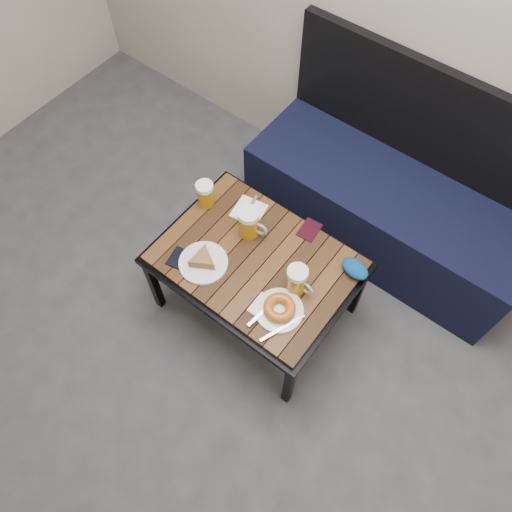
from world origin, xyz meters
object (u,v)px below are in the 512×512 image
Objects in this scene: beer_mug_centre at (249,223)px; plate_bagel at (279,309)px; cafe_table at (256,264)px; beer_mug_left at (205,194)px; passport_burgundy at (309,230)px; plate_pie at (203,261)px; beer_mug_right at (297,280)px; knit_pouch at (355,269)px; passport_navy at (185,261)px; bench at (387,205)px.

beer_mug_centre is 0.40m from plate_bagel.
cafe_table is at bearing -52.00° from beer_mug_centre.
beer_mug_left is 0.49m from passport_burgundy.
beer_mug_left is 0.32m from plate_pie.
beer_mug_left is 0.58m from beer_mug_right.
beer_mug_left is at bearing 173.29° from beer_mug_right.
plate_bagel is at bearing -83.08° from beer_mug_right.
beer_mug_left reaches higher than knit_pouch.
beer_mug_left is 0.26m from beer_mug_centre.
cafe_table is 0.26m from plate_bagel.
passport_burgundy is at bearing 57.94° from plate_pie.
cafe_table is at bearing -177.79° from beer_mug_right.
plate_bagel reaches higher than passport_navy.
beer_mug_centre reaches higher than passport_burgundy.
beer_mug_right is 0.26m from knit_pouch.
beer_mug_centre is 1.36× the size of passport_burgundy.
cafe_table is 6.17× the size of passport_navy.
knit_pouch is (0.59, 0.39, 0.02)m from passport_navy.
beer_mug_right reaches higher than plate_bagel.
passport_navy is at bearing -151.28° from plate_pie.
bench is 0.55m from passport_burgundy.
passport_burgundy is (0.26, 0.41, -0.02)m from plate_pie.
knit_pouch is at bearing 29.31° from cafe_table.
knit_pouch is (0.36, 0.20, 0.07)m from cafe_table.
passport_navy is at bearing -125.79° from beer_mug_centre.
passport_navy is 1.26× the size of passport_burgundy.
beer_mug_right is at bearing 93.18° from plate_bagel.
beer_mug_right is 0.66× the size of plate_pie.
beer_mug_centre is (0.26, -0.01, 0.01)m from beer_mug_left.
plate_bagel is at bearing -112.84° from knit_pouch.
plate_bagel is at bearing -46.06° from beer_mug_centre.
passport_burgundy is at bearing -108.84° from bench.
bench is 6.74× the size of plate_pie.
beer_mug_left is 0.92× the size of beer_mug_right.
knit_pouch is (0.52, 0.35, 0.00)m from plate_pie.
bench is 1.07m from passport_navy.
beer_mug_left is at bearing 158.09° from plate_bagel.
beer_mug_right is at bearing 100.77° from passport_navy.
plate_bagel is 2.32× the size of passport_burgundy.
beer_mug_centre reaches higher than beer_mug_right.
bench is 1.01m from plate_pie.
bench reaches higher than beer_mug_centre.
passport_burgundy is (0.10, 0.26, 0.05)m from cafe_table.
passport_navy is 1.10× the size of knit_pouch.
passport_burgundy is at bearing 132.17° from passport_navy.
beer_mug_right is 0.54× the size of plate_bagel.
bench is at bearing -129.15° from beer_mug_left.
passport_burgundy reaches higher than cafe_table.
bench reaches higher than passport_navy.
passport_burgundy is (-0.12, 0.39, -0.02)m from plate_bagel.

